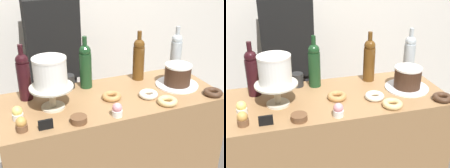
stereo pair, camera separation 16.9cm
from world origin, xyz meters
The scene contains 21 objects.
back_wall centered at (0.00, 0.85, 1.30)m, with size 6.00×0.05×2.60m.
display_counter centered at (0.00, 0.00, 0.45)m, with size 1.28×0.54×0.90m.
cake_stand_pedestal centered at (-0.35, -0.01, 0.99)m, with size 0.23×0.23×0.13m.
white_layer_cake centered at (-0.35, -0.01, 1.11)m, with size 0.18×0.18×0.16m.
silver_serving_platter centered at (0.44, -0.01, 0.90)m, with size 0.27×0.27×0.01m.
chocolate_round_cake centered at (0.44, -0.01, 0.97)m, with size 0.17×0.17×0.13m.
wine_bottle_amber centered at (0.26, 0.18, 1.04)m, with size 0.08×0.08×0.33m.
wine_bottle_green centered at (-0.10, 0.19, 1.04)m, with size 0.08×0.08×0.33m.
wine_bottle_clear centered at (0.55, 0.19, 1.04)m, with size 0.08×0.08×0.33m.
wine_bottle_dark_red centered at (-0.47, 0.16, 1.04)m, with size 0.08×0.08×0.33m.
cupcake_caramel centered at (-0.53, -0.18, 0.93)m, with size 0.06×0.06×0.07m.
cupcake_strawberry centered at (-0.06, -0.22, 0.93)m, with size 0.06×0.06×0.07m.
cupcake_lemon centered at (-0.54, -0.06, 0.93)m, with size 0.06×0.06×0.07m.
donut_sugar centered at (0.20, -0.08, 0.91)m, with size 0.11×0.11×0.03m.
donut_chocolate centered at (0.56, -0.20, 0.91)m, with size 0.11×0.11×0.03m.
donut_glazed centered at (0.25, -0.20, 0.91)m, with size 0.11×0.11×0.03m.
donut_maple centered at (-0.01, -0.03, 0.91)m, with size 0.11×0.11×0.03m.
cookie_stack centered at (-0.26, -0.20, 0.91)m, with size 0.08×0.08×0.03m.
price_sign_chalkboard centered at (-0.42, -0.21, 0.92)m, with size 0.07×0.01×0.05m.
coffee_cup_ceramic centered at (-0.21, 0.21, 0.94)m, with size 0.08×0.08×0.08m.
barista_figure centered at (-0.22, 0.57, 0.84)m, with size 0.36×0.22×1.60m.
Camera 2 is at (-0.41, -1.48, 1.68)m, focal length 46.87 mm.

